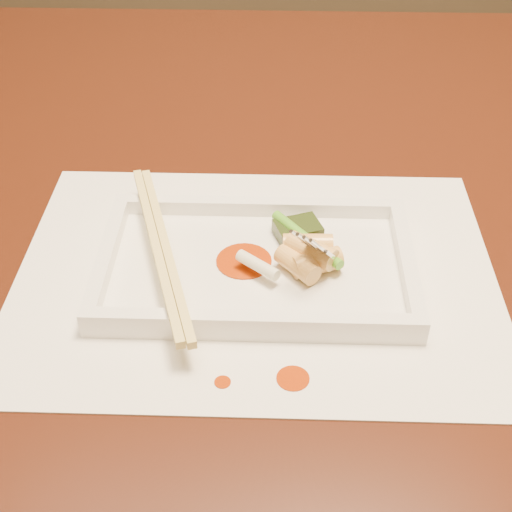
{
  "coord_description": "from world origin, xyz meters",
  "views": [
    {
      "loc": [
        0.07,
        -0.6,
        1.14
      ],
      "look_at": [
        0.05,
        -0.15,
        0.77
      ],
      "focal_mm": 50.0,
      "sensor_mm": 36.0,
      "label": 1
    }
  ],
  "objects_px": {
    "chopstick_a": "(156,247)",
    "fork": "(346,180)",
    "table": "(210,254)",
    "placemat": "(256,273)",
    "plate_base": "(256,269)"
  },
  "relations": [
    {
      "from": "placemat",
      "to": "fork",
      "type": "bearing_deg",
      "value": 14.42
    },
    {
      "from": "fork",
      "to": "table",
      "type": "bearing_deg",
      "value": 133.63
    },
    {
      "from": "table",
      "to": "plate_base",
      "type": "relative_size",
      "value": 5.38
    },
    {
      "from": "table",
      "to": "plate_base",
      "type": "bearing_deg",
      "value": -69.83
    },
    {
      "from": "placemat",
      "to": "fork",
      "type": "xyz_separation_m",
      "value": [
        0.07,
        0.02,
        0.08
      ]
    },
    {
      "from": "placemat",
      "to": "chopstick_a",
      "type": "height_order",
      "value": "chopstick_a"
    },
    {
      "from": "chopstick_a",
      "to": "fork",
      "type": "bearing_deg",
      "value": 6.75
    },
    {
      "from": "table",
      "to": "placemat",
      "type": "distance_m",
      "value": 0.19
    },
    {
      "from": "placemat",
      "to": "fork",
      "type": "distance_m",
      "value": 0.11
    },
    {
      "from": "table",
      "to": "plate_base",
      "type": "xyz_separation_m",
      "value": [
        0.05,
        -0.15,
        0.11
      ]
    },
    {
      "from": "table",
      "to": "placemat",
      "type": "height_order",
      "value": "placemat"
    },
    {
      "from": "table",
      "to": "plate_base",
      "type": "height_order",
      "value": "plate_base"
    },
    {
      "from": "table",
      "to": "fork",
      "type": "bearing_deg",
      "value": -46.37
    },
    {
      "from": "table",
      "to": "chopstick_a",
      "type": "xyz_separation_m",
      "value": [
        -0.03,
        -0.15,
        0.13
      ]
    },
    {
      "from": "placemat",
      "to": "table",
      "type": "bearing_deg",
      "value": 110.17
    }
  ]
}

